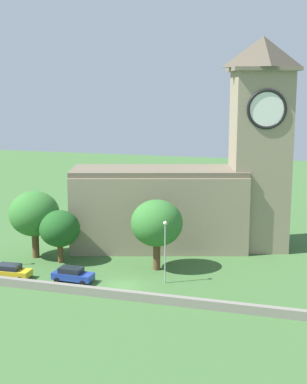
{
  "coord_description": "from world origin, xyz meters",
  "views": [
    {
      "loc": [
        19.75,
        -54.74,
        21.85
      ],
      "look_at": [
        1.51,
        6.62,
        9.56
      ],
      "focal_mm": 51.17,
      "sensor_mm": 36.0,
      "label": 1
    }
  ],
  "objects_px": {
    "car_yellow": "(10,271)",
    "tree_by_tower": "(157,223)",
    "tree_churchyard": "(34,214)",
    "car_blue": "(73,275)",
    "streetlamp_west_mid": "(165,242)",
    "tree_riverside_east": "(60,229)",
    "church": "(199,182)"
  },
  "relations": [
    {
      "from": "car_yellow",
      "to": "tree_by_tower",
      "type": "distance_m",
      "value": 18.01
    },
    {
      "from": "car_yellow",
      "to": "tree_churchyard",
      "type": "xyz_separation_m",
      "value": [
        -1.03,
        7.99,
        4.98
      ]
    },
    {
      "from": "tree_by_tower",
      "to": "car_blue",
      "type": "bearing_deg",
      "value": -139.63
    },
    {
      "from": "car_yellow",
      "to": "car_blue",
      "type": "height_order",
      "value": "car_blue"
    },
    {
      "from": "streetlamp_west_mid",
      "to": "tree_riverside_east",
      "type": "xyz_separation_m",
      "value": [
        -14.67,
        3.44,
        -0.42
      ]
    },
    {
      "from": "church",
      "to": "tree_churchyard",
      "type": "height_order",
      "value": "church"
    },
    {
      "from": "tree_riverside_east",
      "to": "tree_churchyard",
      "type": "xyz_separation_m",
      "value": [
        -4.04,
        1.04,
        1.42
      ]
    },
    {
      "from": "car_blue",
      "to": "streetlamp_west_mid",
      "type": "bearing_deg",
      "value": 14.05
    },
    {
      "from": "car_yellow",
      "to": "streetlamp_west_mid",
      "type": "distance_m",
      "value": 18.46
    },
    {
      "from": "car_blue",
      "to": "tree_by_tower",
      "type": "xyz_separation_m",
      "value": [
        8.03,
        6.82,
        4.94
      ]
    },
    {
      "from": "church",
      "to": "tree_by_tower",
      "type": "relative_size",
      "value": 3.57
    },
    {
      "from": "church",
      "to": "tree_churchyard",
      "type": "xyz_separation_m",
      "value": [
        -19.31,
        -10.82,
        -3.33
      ]
    },
    {
      "from": "church",
      "to": "streetlamp_west_mid",
      "type": "xyz_separation_m",
      "value": [
        -0.6,
        -15.3,
        -4.33
      ]
    },
    {
      "from": "church",
      "to": "tree_riverside_east",
      "type": "bearing_deg",
      "value": -142.17
    },
    {
      "from": "tree_by_tower",
      "to": "tree_riverside_east",
      "type": "bearing_deg",
      "value": -176.25
    },
    {
      "from": "church",
      "to": "streetlamp_west_mid",
      "type": "height_order",
      "value": "church"
    },
    {
      "from": "tree_churchyard",
      "to": "church",
      "type": "bearing_deg",
      "value": 29.25
    },
    {
      "from": "church",
      "to": "streetlamp_west_mid",
      "type": "distance_m",
      "value": 15.92
    },
    {
      "from": "church",
      "to": "car_yellow",
      "type": "relative_size",
      "value": 6.46
    },
    {
      "from": "church",
      "to": "car_yellow",
      "type": "bearing_deg",
      "value": -134.19
    },
    {
      "from": "car_yellow",
      "to": "tree_riverside_east",
      "type": "distance_m",
      "value": 8.37
    },
    {
      "from": "tree_churchyard",
      "to": "car_yellow",
      "type": "bearing_deg",
      "value": -82.65
    },
    {
      "from": "tree_riverside_east",
      "to": "tree_churchyard",
      "type": "height_order",
      "value": "tree_churchyard"
    },
    {
      "from": "tree_churchyard",
      "to": "tree_by_tower",
      "type": "xyz_separation_m",
      "value": [
        16.51,
        -0.23,
        -0.02
      ]
    },
    {
      "from": "streetlamp_west_mid",
      "to": "tree_churchyard",
      "type": "xyz_separation_m",
      "value": [
        -18.72,
        4.49,
        1.0
      ]
    },
    {
      "from": "tree_riverside_east",
      "to": "streetlamp_west_mid",
      "type": "bearing_deg",
      "value": -13.21
    },
    {
      "from": "streetlamp_west_mid",
      "to": "tree_churchyard",
      "type": "relative_size",
      "value": 0.83
    },
    {
      "from": "church",
      "to": "tree_churchyard",
      "type": "distance_m",
      "value": 22.39
    },
    {
      "from": "streetlamp_west_mid",
      "to": "church",
      "type": "bearing_deg",
      "value": 87.76
    },
    {
      "from": "tree_riverside_east",
      "to": "tree_by_tower",
      "type": "height_order",
      "value": "tree_by_tower"
    },
    {
      "from": "tree_by_tower",
      "to": "church",
      "type": "bearing_deg",
      "value": 75.74
    },
    {
      "from": "tree_churchyard",
      "to": "tree_by_tower",
      "type": "bearing_deg",
      "value": -0.78
    }
  ]
}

